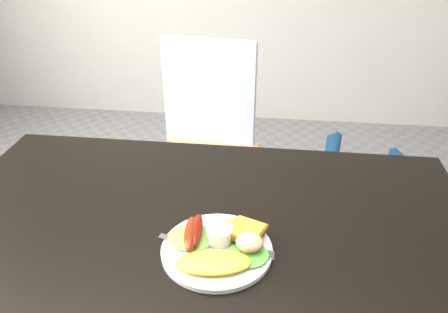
{
  "coord_description": "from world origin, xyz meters",
  "views": [
    {
      "loc": [
        0.14,
        -0.7,
        1.35
      ],
      "look_at": [
        0.05,
        0.07,
        0.9
      ],
      "focal_mm": 35.0,
      "sensor_mm": 36.0,
      "label": 1
    }
  ],
  "objects_px": {
    "dining_table": "(199,242)",
    "dining_chair": "(204,164)",
    "person": "(331,98)",
    "plate": "(217,250)"
  },
  "relations": [
    {
      "from": "person",
      "to": "dining_table",
      "type": "bearing_deg",
      "value": 81.3
    },
    {
      "from": "person",
      "to": "dining_chair",
      "type": "bearing_deg",
      "value": -6.35
    },
    {
      "from": "dining_chair",
      "to": "plate",
      "type": "xyz_separation_m",
      "value": [
        0.17,
        -0.83,
        0.31
      ]
    },
    {
      "from": "dining_table",
      "to": "dining_chair",
      "type": "height_order",
      "value": "dining_table"
    },
    {
      "from": "dining_table",
      "to": "dining_chair",
      "type": "relative_size",
      "value": 3.12
    },
    {
      "from": "dining_table",
      "to": "dining_chair",
      "type": "bearing_deg",
      "value": 98.87
    },
    {
      "from": "dining_chair",
      "to": "person",
      "type": "relative_size",
      "value": 0.23
    },
    {
      "from": "dining_table",
      "to": "person",
      "type": "distance_m",
      "value": 0.65
    },
    {
      "from": "person",
      "to": "plate",
      "type": "xyz_separation_m",
      "value": [
        -0.27,
        -0.61,
        -0.09
      ]
    },
    {
      "from": "dining_chair",
      "to": "person",
      "type": "height_order",
      "value": "person"
    }
  ]
}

